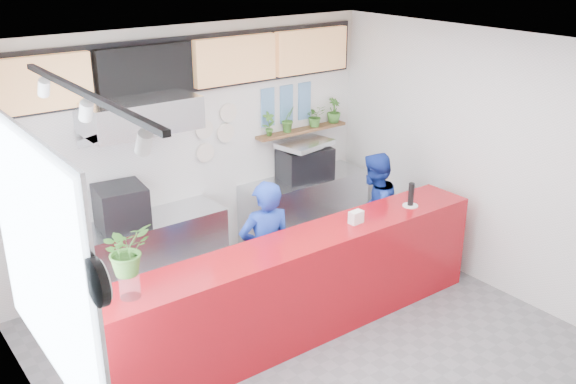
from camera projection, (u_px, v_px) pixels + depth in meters
floor at (321, 353)px, 6.47m from camera, size 5.00×5.00×0.00m
ceiling at (328, 53)px, 5.37m from camera, size 5.00×5.00×0.00m
wall_back at (193, 150)px, 7.78m from camera, size 5.00×0.00×5.00m
wall_left at (52, 301)px, 4.53m from camera, size 0.00×5.00×5.00m
wall_right at (493, 164)px, 7.31m from camera, size 0.00×5.00×5.00m
service_counter at (298, 289)px, 6.56m from camera, size 4.50×0.60×1.10m
cream_band at (188, 59)px, 7.37m from camera, size 5.00×0.02×0.80m
prep_bench at (150, 255)px, 7.50m from camera, size 1.80×0.60×0.90m
panini_oven at (121, 206)px, 7.09m from camera, size 0.58×0.58×0.47m
extraction_hood at (139, 114)px, 6.84m from camera, size 1.20×0.70×0.35m
hood_lip at (141, 132)px, 6.91m from camera, size 1.20×0.69×0.31m
right_bench at (305, 209)px, 8.78m from camera, size 1.80×0.60×0.90m
espresso_machine at (305, 163)px, 8.53m from camera, size 0.72×0.56×0.43m
espresso_tray at (305, 144)px, 8.44m from camera, size 0.78×0.61×0.06m
herb_shelf at (302, 130)px, 8.60m from camera, size 1.40×0.18×0.04m
menu_board_far_left at (37, 84)px, 6.34m from camera, size 1.10×0.10×0.55m
menu_board_mid_left at (145, 71)px, 6.98m from camera, size 1.10×0.10×0.55m
menu_board_mid_right at (235, 60)px, 7.63m from camera, size 1.10×0.10×0.55m
menu_board_far_right at (312, 51)px, 8.27m from camera, size 1.10×0.10×0.55m
soffit at (190, 64)px, 7.37m from camera, size 4.80×0.04×0.65m
window_pane at (40, 259)px, 4.70m from camera, size 0.04×2.20×1.90m
window_frame at (42, 258)px, 4.71m from camera, size 0.03×2.30×2.00m
wall_clock_rim at (97, 282)px, 3.68m from camera, size 0.05×0.30×0.30m
wall_clock_face at (102, 280)px, 3.69m from camera, size 0.02×0.26×0.26m
track_rail at (84, 93)px, 4.22m from camera, size 0.05×2.40×0.04m
dec_plate_a at (204, 129)px, 7.75m from camera, size 0.24×0.03×0.24m
dec_plate_b at (226, 133)px, 7.96m from camera, size 0.24×0.03×0.24m
dec_plate_c at (205, 153)px, 7.86m from camera, size 0.24×0.03×0.24m
dec_plate_d at (228, 113)px, 7.89m from camera, size 0.24×0.03×0.24m
photo_frame_a at (268, 98)px, 8.20m from camera, size 0.20×0.02×0.25m
photo_frame_b at (286, 95)px, 8.36m from camera, size 0.20×0.02×0.25m
photo_frame_c at (305, 92)px, 8.53m from camera, size 0.20×0.02×0.25m
photo_frame_d at (268, 117)px, 8.29m from camera, size 0.20×0.02×0.25m
photo_frame_e at (286, 113)px, 8.46m from camera, size 0.20×0.02×0.25m
photo_frame_f at (304, 110)px, 8.62m from camera, size 0.20×0.02×0.25m
staff_center at (266, 252)px, 6.78m from camera, size 0.66×0.51×1.61m
staff_right at (373, 213)px, 7.85m from camera, size 0.88×0.77×1.52m
herb_a at (269, 124)px, 8.23m from camera, size 0.18×0.13×0.32m
herb_b at (288, 119)px, 8.40m from camera, size 0.22×0.19×0.34m
herb_c at (315, 116)px, 8.66m from camera, size 0.30×0.28×0.29m
herb_d at (334, 110)px, 8.84m from camera, size 0.24×0.22×0.34m
glass_vase at (130, 285)px, 5.32m from camera, size 0.23×0.23×0.21m
basil_vase at (126, 250)px, 5.20m from camera, size 0.46×0.42×0.44m
napkin_holder at (356, 217)px, 6.73m from camera, size 0.16×0.11×0.13m
white_plate at (410, 206)px, 7.18m from camera, size 0.18×0.18×0.01m
pepper_mill at (411, 194)px, 7.13m from camera, size 0.08×0.08×0.26m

